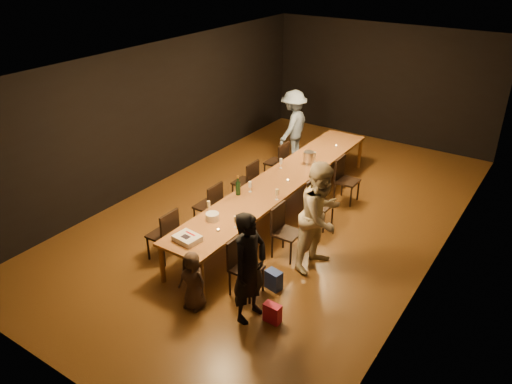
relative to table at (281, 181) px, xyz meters
The scene contains 30 objects.
ground 0.70m from the table, ahead, with size 10.00×10.00×0.00m, color #452711.
room_shell 1.38m from the table, ahead, with size 6.04×10.04×3.02m.
table is the anchor object (origin of this frame).
chair_right_0 2.56m from the table, 70.50° to the right, with size 0.42×0.42×0.93m, color black, non-canonical shape.
chair_right_1 1.49m from the table, 54.69° to the right, with size 0.42×0.42×0.93m, color black, non-canonical shape.
chair_right_2 0.88m from the table, ahead, with size 0.42×0.42×0.93m, color black, non-canonical shape.
chair_right_3 1.49m from the table, 54.69° to the left, with size 0.42×0.42×0.93m, color black, non-canonical shape.
chair_left_0 2.56m from the table, 109.50° to the right, with size 0.42×0.42×0.93m, color black, non-canonical shape.
chair_left_1 1.49m from the table, 125.31° to the right, with size 0.42×0.42×0.93m, color black, non-canonical shape.
chair_left_2 0.88m from the table, behind, with size 0.42×0.42×0.93m, color black, non-canonical shape.
chair_left_3 1.49m from the table, 125.31° to the left, with size 0.42×0.42×0.93m, color black, non-canonical shape.
woman_birthday 3.04m from the table, 67.09° to the right, with size 0.61×0.40×1.68m, color black.
woman_tan 1.82m from the table, 38.66° to the right, with size 0.90×0.70×1.85m, color beige.
man_blue 2.71m from the table, 115.14° to the left, with size 1.11×0.64×1.72m, color #7E9BC3.
child 3.12m from the table, 82.87° to the right, with size 0.46×0.30×0.93m, color #412F24.
gift_bag_red 3.16m from the table, 60.88° to the right, with size 0.25×0.14×0.29m, color #DF2148.
gift_bag_blue 2.42m from the table, 61.32° to the right, with size 0.25×0.17×0.31m, color #2540A3.
birthday_cake 2.65m from the table, 91.42° to the right, with size 0.41×0.35×0.09m.
plate_stack 1.95m from the table, 94.01° to the right, with size 0.22×0.22×0.12m, color white.
champagne_bottle 1.05m from the table, 107.85° to the right, with size 0.09×0.09×0.37m, color black, non-canonical shape.
ice_bucket 0.99m from the table, 86.63° to the left, with size 0.22×0.22×0.24m, color #B9B9BE.
wineglass_0 1.81m from the table, 101.18° to the right, with size 0.06×0.06×0.21m, color beige, non-canonical shape.
wineglass_1 1.95m from the table, 80.61° to the right, with size 0.06×0.06×0.21m, color beige, non-canonical shape.
wineglass_2 0.81m from the table, 104.21° to the right, with size 0.06×0.06×0.21m, color silver, non-canonical shape.
wineglass_3 0.86m from the table, 64.16° to the right, with size 0.06×0.06×0.21m, color beige, non-canonical shape.
wineglass_4 0.53m from the table, 122.21° to the left, with size 0.06×0.06×0.21m, color silver, non-canonical shape.
wineglass_5 1.12m from the table, 83.45° to the left, with size 0.06×0.06×0.21m, color silver, non-canonical shape.
tealight_near 2.17m from the table, 86.03° to the right, with size 0.05×0.05×0.03m, color #B2B7B2.
tealight_mid 0.16m from the table, ahead, with size 0.05×0.05×0.03m, color #B2B7B2.
tealight_far 2.09m from the table, 85.89° to the left, with size 0.05×0.05×0.03m, color #B2B7B2.
Camera 1 is at (4.36, -7.40, 4.87)m, focal length 35.00 mm.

